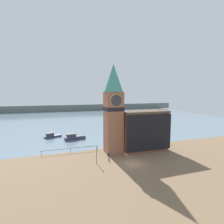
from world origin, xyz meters
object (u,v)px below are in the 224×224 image
at_px(pier_building, 144,130).
at_px(mooring_bollard_near, 109,159).
at_px(lamp_post, 97,151).
at_px(clock_tower, 113,107).
at_px(boat_near, 74,137).
at_px(mooring_bollard_far, 108,154).
at_px(boat_far, 52,136).

distance_m(pier_building, mooring_bollard_near, 12.61).
bearing_deg(lamp_post, clock_tower, 43.77).
relative_size(boat_near, lamp_post, 1.78).
bearing_deg(mooring_bollard_far, pier_building, 10.54).
distance_m(boat_far, lamp_post, 26.42).
bearing_deg(lamp_post, boat_near, 96.47).
xyz_separation_m(clock_tower, lamp_post, (-5.41, -5.18, -8.55)).
height_order(mooring_bollard_far, lamp_post, lamp_post).
height_order(boat_near, lamp_post, lamp_post).
bearing_deg(boat_near, pier_building, -53.74).
bearing_deg(clock_tower, boat_far, 125.84).
xyz_separation_m(boat_near, mooring_bollard_near, (4.96, -19.90, -0.31)).
distance_m(clock_tower, boat_near, 19.69).
xyz_separation_m(boat_near, boat_far, (-6.52, 4.82, -0.15)).
distance_m(boat_near, mooring_bollard_near, 20.51).
relative_size(boat_far, mooring_bollard_near, 7.26).
bearing_deg(pier_building, mooring_bollard_far, -169.46).
bearing_deg(boat_near, clock_tower, -72.49).
bearing_deg(boat_near, boat_far, 133.71).
relative_size(mooring_bollard_near, lamp_post, 0.21).
distance_m(clock_tower, pier_building, 10.09).
height_order(mooring_bollard_near, lamp_post, lamp_post).
relative_size(boat_near, mooring_bollard_near, 8.61).
xyz_separation_m(mooring_bollard_far, lamp_post, (-3.41, -3.08, 2.16)).
relative_size(boat_near, boat_far, 1.19).
bearing_deg(boat_far, lamp_post, -90.17).
height_order(clock_tower, boat_near, clock_tower).
distance_m(mooring_bollard_near, lamp_post, 3.45).
xyz_separation_m(pier_building, lamp_post, (-13.40, -4.94, -2.40)).
distance_m(pier_building, mooring_bollard_far, 11.14).
distance_m(clock_tower, boat_far, 26.45).
bearing_deg(boat_far, mooring_bollard_near, -84.76).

